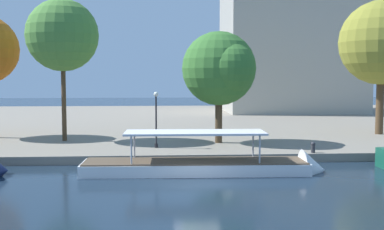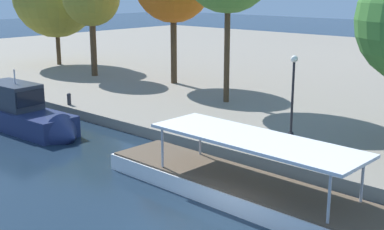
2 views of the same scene
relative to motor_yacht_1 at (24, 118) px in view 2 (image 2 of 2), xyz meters
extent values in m
cube|color=navy|center=(-0.45, -0.02, -0.36)|extent=(8.05, 2.63, 1.62)
cone|color=navy|center=(3.93, 0.16, -0.36)|extent=(1.29, 2.25, 2.20)
cube|color=#2D333D|center=(-1.04, -0.04, 1.17)|extent=(3.65, 1.99, 1.43)
cube|color=black|center=(0.35, 0.01, 1.24)|extent=(1.02, 1.77, 0.86)
cylinder|color=silver|center=(-0.65, -0.03, 2.29)|extent=(0.08, 0.08, 0.82)
cube|color=white|center=(15.52, 0.39, -0.58)|extent=(13.62, 3.15, 1.15)
cube|color=brown|center=(15.52, 0.39, 0.03)|extent=(13.35, 3.00, 0.08)
cylinder|color=#B2B2B7|center=(19.27, 1.43, 0.89)|extent=(0.10, 0.10, 1.64)
cylinder|color=#B2B2B7|center=(19.22, -0.84, 0.89)|extent=(0.10, 0.10, 1.64)
cylinder|color=#B2B2B7|center=(11.82, 1.61, 0.89)|extent=(0.10, 0.10, 1.64)
cylinder|color=#B2B2B7|center=(11.76, -0.66, 0.89)|extent=(0.10, 0.10, 1.64)
cube|color=silver|center=(15.52, 0.39, 1.77)|extent=(8.47, 2.80, 0.12)
cylinder|color=#2D2D33|center=(-1.32, 3.95, 0.16)|extent=(0.25, 0.25, 0.56)
sphere|color=#2D2D33|center=(-1.32, 3.95, 0.51)|extent=(0.27, 0.27, 0.27)
cylinder|color=black|center=(13.12, 6.96, 1.78)|extent=(0.12, 0.12, 3.81)
sphere|color=white|center=(13.12, 6.96, 3.84)|extent=(0.35, 0.35, 0.35)
cylinder|color=black|center=(13.12, 6.96, 0.03)|extent=(0.26, 0.26, 0.30)
cylinder|color=#4C3823|center=(-1.63, 13.90, 2.57)|extent=(0.48, 0.48, 5.37)
cylinder|color=#4C3823|center=(-16.71, 13.57, 1.67)|extent=(0.40, 0.40, 3.57)
cylinder|color=#4C3823|center=(5.56, 11.36, 3.08)|extent=(0.37, 0.37, 6.40)
cylinder|color=#4C3823|center=(-9.00, 11.88, 2.24)|extent=(0.51, 0.51, 4.71)
camera|label=1|loc=(13.48, -27.73, 5.09)|focal=44.14mm
camera|label=2|loc=(25.95, -14.62, 7.24)|focal=48.24mm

